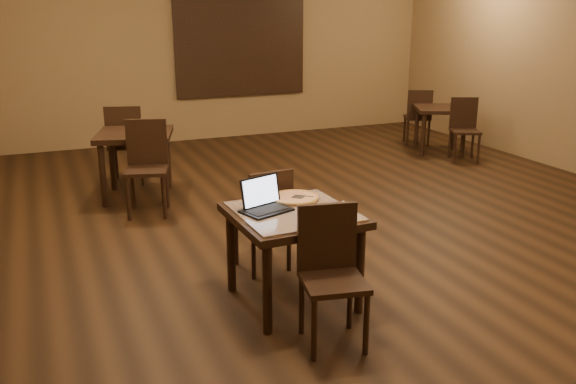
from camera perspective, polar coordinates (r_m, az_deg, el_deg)
name	(u,v)px	position (r m, az deg, el deg)	size (l,w,h in m)	color
ground	(348,229)	(6.49, 5.61, -3.43)	(10.00, 10.00, 0.00)	black
wall_back	(212,52)	(10.76, -7.09, 12.90)	(8.00, 0.02, 3.00)	brown
mural	(241,48)	(10.87, -4.44, 13.28)	(2.34, 0.05, 1.64)	navy
tiled_table	(293,223)	(4.69, 0.49, -2.92)	(0.95, 0.95, 0.76)	black
chair_main_near	(330,267)	(4.22, 3.99, -6.98)	(0.49, 0.49, 0.97)	black
chair_main_far	(266,214)	(5.28, -2.05, -2.12)	(0.45, 0.45, 0.94)	black
laptop	(264,202)	(4.66, -2.29, -0.90)	(0.42, 0.38, 0.25)	black
plate	(329,213)	(4.59, 3.90, -1.96)	(0.27, 0.27, 0.01)	white
pizza_slice	(330,211)	(4.58, 3.91, -1.80)	(0.17, 0.17, 0.02)	beige
pizza_pan	(295,199)	(4.91, 0.68, -0.68)	(0.36, 0.36, 0.01)	silver
pizza_whole	(295,197)	(4.91, 0.68, -0.51)	(0.38, 0.38, 0.03)	beige
spatula	(298,197)	(4.89, 0.98, -0.47)	(0.09, 0.22, 0.01)	silver
napkin_roll	(348,207)	(4.70, 5.66, -1.39)	(0.05, 0.19, 0.04)	white
other_table_a	(440,115)	(10.00, 14.08, 7.02)	(1.03, 1.03, 0.72)	black
other_table_a_chair_near	(464,125)	(9.61, 16.16, 6.01)	(0.54, 0.54, 0.94)	black
other_table_a_chair_far	(418,114)	(10.44, 12.09, 7.15)	(0.54, 0.54, 0.94)	black
other_table_b	(135,143)	(7.58, -14.11, 4.44)	(1.07, 1.07, 0.81)	black
other_table_b_chair_near	(147,161)	(7.01, -13.06, 2.82)	(0.56, 0.56, 1.05)	black
other_table_b_chair_far	(126,140)	(8.19, -14.93, 4.71)	(0.56, 0.56, 1.05)	black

